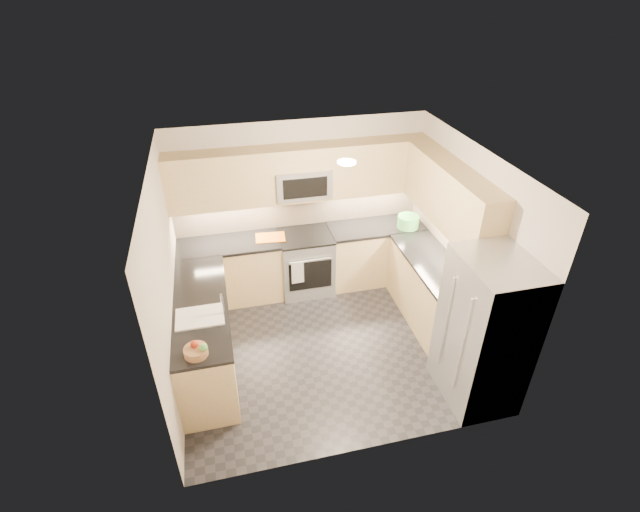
{
  "coord_description": "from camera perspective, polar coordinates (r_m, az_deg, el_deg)",
  "views": [
    {
      "loc": [
        -1.13,
        -4.38,
        4.24
      ],
      "look_at": [
        0.0,
        0.35,
        1.15
      ],
      "focal_mm": 26.0,
      "sensor_mm": 36.0,
      "label": 1
    }
  ],
  "objects": [
    {
      "name": "refrigerator",
      "position": [
        5.31,
        19.58,
        -8.82
      ],
      "size": [
        0.7,
        0.9,
        1.8
      ],
      "primitive_type": "cube",
      "color": "#A8ACB0",
      "rests_on": "floor"
    },
    {
      "name": "range_cooktop",
      "position": [
        6.65,
        -1.85,
        2.45
      ],
      "size": [
        0.76,
        0.65,
        0.03
      ],
      "primitive_type": "cube",
      "color": "black",
      "rests_on": "gas_range"
    },
    {
      "name": "faucet",
      "position": [
        5.2,
        -11.91,
        -5.81
      ],
      "size": [
        0.03,
        0.03,
        0.28
      ],
      "primitive_type": "cylinder",
      "color": "silver",
      "rests_on": "countertop_peninsula"
    },
    {
      "name": "upper_cab_back",
      "position": [
        6.38,
        -2.27,
        10.2
      ],
      "size": [
        3.6,
        0.35,
        0.75
      ],
      "primitive_type": "cube",
      "color": "#D4B780",
      "rests_on": "wall_back"
    },
    {
      "name": "fridge_handle_left",
      "position": [
        4.99,
        17.05,
        -10.51
      ],
      "size": [
        0.02,
        0.02,
        1.2
      ],
      "primitive_type": "cylinder",
      "color": "#B2B5BA",
      "rests_on": "refrigerator"
    },
    {
      "name": "ceiling",
      "position": [
        4.84,
        0.98,
        11.4
      ],
      "size": [
        3.6,
        3.2,
        0.02
      ],
      "primitive_type": "cube",
      "color": "beige",
      "rests_on": "wall_back"
    },
    {
      "name": "base_cab_back_right",
      "position": [
        7.17,
        6.73,
        0.32
      ],
      "size": [
        1.42,
        0.6,
        0.9
      ],
      "primitive_type": "cube",
      "color": "#D4B780",
      "rests_on": "floor"
    },
    {
      "name": "floor",
      "position": [
        6.19,
        0.76,
        -10.73
      ],
      "size": [
        3.6,
        3.2,
        0.0
      ],
      "primitive_type": "cube",
      "color": "black",
      "rests_on": "ground"
    },
    {
      "name": "countertop_peninsula",
      "position": [
        5.5,
        -14.58,
        -5.87
      ],
      "size": [
        0.63,
        2.0,
        0.04
      ],
      "primitive_type": "cube",
      "color": "black",
      "rests_on": "base_cab_peninsula"
    },
    {
      "name": "oven_door_glass",
      "position": [
        6.63,
        -1.19,
        -2.43
      ],
      "size": [
        0.62,
        0.02,
        0.45
      ],
      "primitive_type": "cube",
      "color": "black",
      "rests_on": "gas_range"
    },
    {
      "name": "fridge_handle_right",
      "position": [
        5.22,
        15.2,
        -7.96
      ],
      "size": [
        0.02,
        0.02,
        1.2
      ],
      "primitive_type": "cylinder",
      "color": "#B2B5BA",
      "rests_on": "refrigerator"
    },
    {
      "name": "fruit_pear",
      "position": [
        4.75,
        -14.15,
        -10.84
      ],
      "size": [
        0.08,
        0.08,
        0.08
      ],
      "primitive_type": "sphere",
      "color": "#57AC4A",
      "rests_on": "fruit_basket"
    },
    {
      "name": "dish_towel_check",
      "position": [
        6.51,
        -2.76,
        -2.12
      ],
      "size": [
        0.17,
        0.02,
        0.33
      ],
      "primitive_type": "cube",
      "rotation": [
        0.0,
        0.0,
        0.03
      ],
      "color": "silver",
      "rests_on": "oven_handle"
    },
    {
      "name": "countertop_back_left",
      "position": [
        6.57,
        -11.23,
        1.45
      ],
      "size": [
        1.42,
        0.63,
        0.04
      ],
      "primitive_type": "cube",
      "color": "black",
      "rests_on": "base_cab_back_left"
    },
    {
      "name": "wall_right",
      "position": [
        6.05,
        17.62,
        1.19
      ],
      "size": [
        0.02,
        3.2,
        2.5
      ],
      "primitive_type": "cube",
      "color": "beige",
      "rests_on": "floor"
    },
    {
      "name": "microwave",
      "position": [
        6.41,
        -2.2,
        9.09
      ],
      "size": [
        0.76,
        0.4,
        0.4
      ],
      "primitive_type": "cube",
      "color": "#A5A8AD",
      "rests_on": "upper_cab_back"
    },
    {
      "name": "fruit_apple",
      "position": [
        4.81,
        -15.21,
        -10.44
      ],
      "size": [
        0.08,
        0.08,
        0.08
      ],
      "primitive_type": "sphere",
      "color": "#A62B12",
      "rests_on": "fruit_basket"
    },
    {
      "name": "oven_handle",
      "position": [
        6.46,
        -1.18,
        -0.56
      ],
      "size": [
        0.6,
        0.02,
        0.02
      ],
      "primitive_type": "cylinder",
      "rotation": [
        0.0,
        1.57,
        0.0
      ],
      "color": "#B2B5BA",
      "rests_on": "gas_range"
    },
    {
      "name": "cutting_board",
      "position": [
        6.59,
        -6.13,
        2.27
      ],
      "size": [
        0.44,
        0.33,
        0.01
      ],
      "primitive_type": "cube",
      "rotation": [
        0.0,
        0.0,
        -0.09
      ],
      "color": "#C96312",
      "rests_on": "countertop_back_left"
    },
    {
      "name": "backsplash_right",
      "position": [
        6.41,
        15.61,
        2.8
      ],
      "size": [
        0.01,
        2.3,
        0.51
      ],
      "primitive_type": "cube",
      "color": "tan",
      "rests_on": "wall_right"
    },
    {
      "name": "base_cab_right",
      "position": [
        6.46,
        13.52,
        -4.52
      ],
      "size": [
        0.6,
        1.7,
        0.9
      ],
      "primitive_type": "cube",
      "color": "#D4B780",
      "rests_on": "floor"
    },
    {
      "name": "microwave_door",
      "position": [
        6.22,
        -1.82,
        8.36
      ],
      "size": [
        0.6,
        0.01,
        0.28
      ],
      "primitive_type": "cube",
      "color": "black",
      "rests_on": "microwave"
    },
    {
      "name": "base_cab_back_left",
      "position": [
        6.82,
        -10.82,
        -1.94
      ],
      "size": [
        1.42,
        0.6,
        0.9
      ],
      "primitive_type": "cube",
      "color": "#D4B780",
      "rests_on": "floor"
    },
    {
      "name": "countertop_right",
      "position": [
        6.2,
        14.07,
        -1.04
      ],
      "size": [
        0.63,
        1.7,
        0.04
      ],
      "primitive_type": "cube",
      "color": "black",
      "rests_on": "base_cab_right"
    },
    {
      "name": "wall_front",
      "position": [
        4.23,
        6.28,
        -12.74
      ],
      "size": [
        3.6,
        0.02,
        2.5
      ],
      "primitive_type": "cube",
      "color": "beige",
      "rests_on": "floor"
    },
    {
      "name": "utensil_bowl",
      "position": [
        6.92,
        10.79,
        4.18
      ],
      "size": [
        0.34,
        0.34,
        0.18
      ],
      "primitive_type": "cylinder",
      "rotation": [
        0.0,
        0.0,
        -0.09
      ],
      "color": "green",
      "rests_on": "countertop_back_right"
    },
    {
      "name": "base_cab_peninsula",
      "position": [
        5.8,
        -13.94,
        -9.52
      ],
      "size": [
        0.6,
        2.0,
        0.9
      ],
      "primitive_type": "cube",
      "color": "#D4B780",
      "rests_on": "floor"
    },
    {
      "name": "gas_range",
      "position": [
        6.89,
        -1.78,
        -0.87
      ],
      "size": [
        0.76,
        0.65,
        0.91
      ],
      "primitive_type": "cube",
      "color": "#A0A3A8",
      "rests_on": "floor"
    },
    {
      "name": "upper_cab_right",
      "position": [
        5.92,
        15.79,
        7.11
      ],
      "size": [
        0.35,
        1.95,
        0.75
      ],
      "primitive_type": "cube",
      "color": "#D4B780",
      "rests_on": "wall_right"
    },
    {
      "name": "sink_basin",
      "position": [
        5.33,
        -14.47,
        -7.84
      ],
      "size": [
        0.52,
        0.38,
        0.16
      ],
      "primitive_type": "cube",
      "color": "white",
      "rests_on": "base_cab_peninsula"
    },
    {
      "name": "wall_back",
      "position": [
        6.78,
        -2.46,
        6.24
      ],
      "size": [
        3.6,
        0.02,
        2.5
      ],
      "primitive_type": "cube",
      "color": "beige",
      "rests_on": "floor"
    },
    {
      "name": "wall_left",
      "position": [
        5.34,
        -18.25,
        -3.45
      ],
      "size": [
        0.02,
        3.2,
        2.5
      ],
      "primitive_type": "cube",
      "color": "beige",
      "rests_on": "floor"
    },
    {
      "name": "backsplash_back",
      "position": [
        6.8,
        -2.44,
        5.81
      ],
      "size": [
        3.6,
        0.01,
        0.51
      ],
      "primitive_type": "cube",
      "color": "tan",
      "rests_on": "wall_back"
    },
    {
      "name": "fruit_basket",
      "position": [
        4.83,
        -15.03,
        -11.29
      ],
      "size": [
        0.29,
        0.29,
        0.09
      ],
      "primitive_type": "cylinder",
      "rotation": [
        0.0,
        0.0,
        0.23
      ],
      "color": "#A7764E",
      "rests_on": "countertop_peninsula"
    },
    {
      "name": "countertop_back_right",
      "position": [
        6.94,
        6.97,
        3.61
      ],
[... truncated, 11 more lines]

